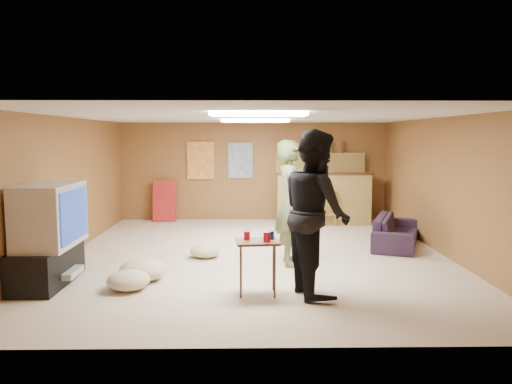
{
  "coord_description": "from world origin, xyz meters",
  "views": [
    {
      "loc": [
        -0.13,
        -7.8,
        1.9
      ],
      "look_at": [
        0.0,
        0.2,
        1.0
      ],
      "focal_mm": 35.0,
      "sensor_mm": 36.0,
      "label": 1
    }
  ],
  "objects_px": {
    "tv_body": "(50,215)",
    "bar_counter": "(323,198)",
    "sofa": "(397,231)",
    "person_black": "(316,212)",
    "tray_table": "(257,267)",
    "person_olive": "(290,203)"
  },
  "relations": [
    {
      "from": "tv_body",
      "to": "tray_table",
      "type": "distance_m",
      "value": 2.73
    },
    {
      "from": "bar_counter",
      "to": "sofa",
      "type": "distance_m",
      "value": 2.45
    },
    {
      "from": "person_olive",
      "to": "tv_body",
      "type": "bearing_deg",
      "value": 103.54
    },
    {
      "from": "tv_body",
      "to": "bar_counter",
      "type": "bearing_deg",
      "value": 47.0
    },
    {
      "from": "tv_body",
      "to": "person_black",
      "type": "height_order",
      "value": "person_black"
    },
    {
      "from": "bar_counter",
      "to": "tray_table",
      "type": "height_order",
      "value": "bar_counter"
    },
    {
      "from": "person_black",
      "to": "tv_body",
      "type": "bearing_deg",
      "value": 70.56
    },
    {
      "from": "tv_body",
      "to": "sofa",
      "type": "height_order",
      "value": "tv_body"
    },
    {
      "from": "tray_table",
      "to": "bar_counter",
      "type": "bearing_deg",
      "value": 72.81
    },
    {
      "from": "tv_body",
      "to": "tray_table",
      "type": "bearing_deg",
      "value": -9.8
    },
    {
      "from": "bar_counter",
      "to": "person_olive",
      "type": "bearing_deg",
      "value": -106.06
    },
    {
      "from": "bar_counter",
      "to": "tray_table",
      "type": "relative_size",
      "value": 3.04
    },
    {
      "from": "sofa",
      "to": "tray_table",
      "type": "xyz_separation_m",
      "value": [
        -2.48,
        -2.67,
        0.07
      ]
    },
    {
      "from": "bar_counter",
      "to": "person_olive",
      "type": "height_order",
      "value": "person_olive"
    },
    {
      "from": "person_olive",
      "to": "person_black",
      "type": "xyz_separation_m",
      "value": [
        0.19,
        -1.38,
        0.07
      ]
    },
    {
      "from": "person_olive",
      "to": "person_black",
      "type": "distance_m",
      "value": 1.4
    },
    {
      "from": "tv_body",
      "to": "bar_counter",
      "type": "relative_size",
      "value": 0.55
    },
    {
      "from": "bar_counter",
      "to": "person_black",
      "type": "height_order",
      "value": "person_black"
    },
    {
      "from": "person_black",
      "to": "sofa",
      "type": "distance_m",
      "value": 3.27
    },
    {
      "from": "bar_counter",
      "to": "sofa",
      "type": "xyz_separation_m",
      "value": [
        0.96,
        -2.23,
        -0.3
      ]
    },
    {
      "from": "person_olive",
      "to": "sofa",
      "type": "xyz_separation_m",
      "value": [
        1.97,
        1.26,
        -0.67
      ]
    },
    {
      "from": "bar_counter",
      "to": "tv_body",
      "type": "bearing_deg",
      "value": -133.0
    }
  ]
}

